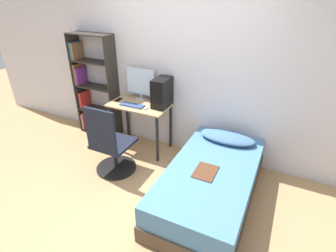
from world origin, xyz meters
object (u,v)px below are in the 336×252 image
Objects in this scene: office_chair at (111,149)px; pc_tower at (162,92)px; bookshelf at (91,86)px; monitor at (141,83)px; keyboard at (132,105)px; bed at (210,184)px.

pc_tower is (0.38, 0.82, 0.60)m from office_chair.
bookshelf is 1.40m from office_chair.
monitor reaches higher than pc_tower.
keyboard is at bearing -14.30° from bookshelf.
monitor reaches higher than keyboard.
keyboard is 0.49m from pc_tower.
pc_tower is at bearing 143.95° from bed.
bookshelf reaches higher than pc_tower.
bed is 1.48m from pc_tower.
pc_tower is at bearing 25.62° from keyboard.
bed is at bearing -18.47° from bookshelf.
keyboard is (0.97, -0.25, -0.07)m from bookshelf.
office_chair is 1.13m from monitor.
bed is at bearing -30.34° from monitor.
monitor is 1.32× the size of keyboard.
pc_tower is (1.37, -0.05, 0.13)m from bookshelf.
bed is 1.86m from monitor.
office_chair is 1.42m from bed.
monitor is at bearing 2.63° from bookshelf.
keyboard is (-0.03, 0.62, 0.40)m from office_chair.
bed is 3.82× the size of monitor.
bookshelf reaches higher than monitor.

